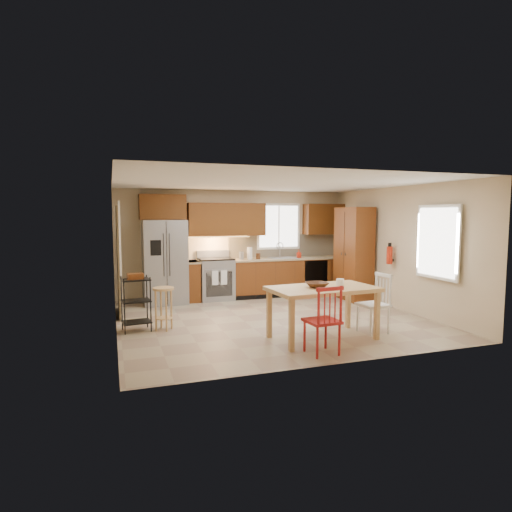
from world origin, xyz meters
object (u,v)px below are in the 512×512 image
at_px(refrigerator, 165,262).
at_px(range_stove, 216,279).
at_px(table_bowl, 317,288).
at_px(utility_cart, 136,304).
at_px(pantry, 354,254).
at_px(bar_stool, 164,309).
at_px(chair_white, 373,304).
at_px(chair_red, 322,320).
at_px(soap_bottle, 299,254).
at_px(fire_extinguisher, 389,255).
at_px(table_jar, 340,283).
at_px(dining_table, 323,313).

relative_size(refrigerator, range_stove, 1.98).
height_order(table_bowl, utility_cart, utility_cart).
height_order(pantry, bar_stool, pantry).
distance_m(pantry, chair_white, 2.87).
bearing_deg(chair_red, chair_white, 24.34).
relative_size(soap_bottle, bar_stool, 0.26).
height_order(fire_extinguisher, utility_cart, fire_extinguisher).
height_order(table_jar, utility_cart, same).
bearing_deg(fire_extinguisher, bar_stool, -177.05).
relative_size(refrigerator, pantry, 0.87).
bearing_deg(chair_white, fire_extinguisher, -46.72).
xyz_separation_m(dining_table, chair_white, (0.95, 0.05, 0.08)).
distance_m(pantry, utility_cart, 5.04).
bearing_deg(table_jar, soap_bottle, 76.30).
xyz_separation_m(refrigerator, table_bowl, (1.89, -3.52, -0.10)).
xyz_separation_m(soap_bottle, fire_extinguisher, (1.15, -1.95, 0.10)).
bearing_deg(table_jar, chair_red, -133.28).
height_order(pantry, table_bowl, pantry).
bearing_deg(soap_bottle, fire_extinguisher, -59.47).
distance_m(refrigerator, soap_bottle, 3.18).
bearing_deg(range_stove, chair_red, -83.36).
bearing_deg(range_stove, chair_white, -63.10).
xyz_separation_m(refrigerator, table_jar, (2.35, -3.42, -0.07)).
bearing_deg(table_bowl, utility_cart, 151.90).
distance_m(fire_extinguisher, utility_cart, 5.10).
xyz_separation_m(chair_red, chair_white, (1.30, 0.70, 0.00)).
bearing_deg(utility_cart, bar_stool, -17.32).
relative_size(dining_table, table_bowl, 4.94).
xyz_separation_m(dining_table, table_bowl, (-0.10, 0.00, 0.41)).
distance_m(chair_white, bar_stool, 3.47).
relative_size(refrigerator, table_bowl, 5.48).
xyz_separation_m(chair_red, table_bowl, (0.25, 0.65, 0.33)).
distance_m(pantry, dining_table, 3.43).
distance_m(chair_white, table_bowl, 1.10).
xyz_separation_m(pantry, utility_cart, (-4.86, -1.20, -0.59)).
xyz_separation_m(fire_extinguisher, chair_red, (-2.69, -2.20, -0.62)).
bearing_deg(soap_bottle, refrigerator, 179.55).
bearing_deg(soap_bottle, table_jar, -103.70).
xyz_separation_m(table_bowl, bar_stool, (-2.18, 1.31, -0.45)).
bearing_deg(chair_red, table_bowl, 65.19).
bearing_deg(pantry, range_stove, 161.71).
bearing_deg(chair_red, bar_stool, 130.63).
bearing_deg(table_jar, chair_white, -5.07).
relative_size(refrigerator, fire_extinguisher, 5.06).
xyz_separation_m(range_stove, utility_cart, (-1.88, -2.19, -0.00)).
bearing_deg(range_stove, pantry, -18.29).
xyz_separation_m(refrigerator, soap_bottle, (3.18, -0.02, 0.09)).
height_order(fire_extinguisher, chair_red, fire_extinguisher).
distance_m(chair_red, table_bowl, 0.77).
relative_size(fire_extinguisher, table_bowl, 1.08).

